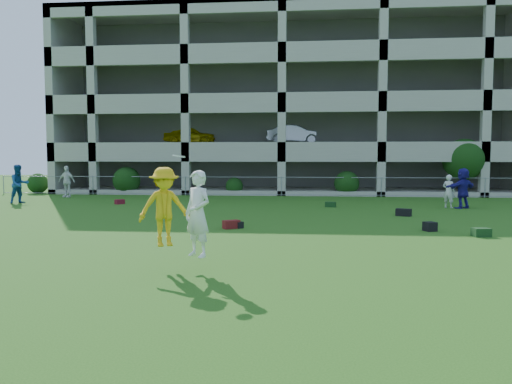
# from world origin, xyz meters

# --- Properties ---
(ground) EXTENTS (100.00, 100.00, 0.00)m
(ground) POSITION_xyz_m (0.00, 0.00, 0.00)
(ground) COLOR #235114
(ground) RESTS_ON ground
(bystander_a) EXTENTS (1.19, 1.24, 2.01)m
(bystander_a) POSITION_xyz_m (-13.29, 12.94, 1.00)
(bystander_a) COLOR #1D4B87
(bystander_a) RESTS_ON ground
(bystander_b) EXTENTS (1.16, 0.66, 1.87)m
(bystander_b) POSITION_xyz_m (-12.66, 16.85, 0.93)
(bystander_b) COLOR white
(bystander_b) RESTS_ON ground
(bystander_d) EXTENTS (1.78, 1.42, 1.90)m
(bystander_d) POSITION_xyz_m (8.78, 12.61, 0.95)
(bystander_d) COLOR navy
(bystander_d) RESTS_ON ground
(bystander_e) EXTENTS (0.69, 0.65, 1.58)m
(bystander_e) POSITION_xyz_m (8.20, 12.78, 0.79)
(bystander_e) COLOR white
(bystander_e) RESTS_ON ground
(bag_red_a) EXTENTS (0.62, 0.55, 0.28)m
(bag_red_a) POSITION_xyz_m (-1.05, 5.12, 0.14)
(bag_red_a) COLOR #51150D
(bag_red_a) RESTS_ON ground
(bag_black_b) EXTENTS (0.47, 0.43, 0.22)m
(bag_black_b) POSITION_xyz_m (-0.88, 5.26, 0.11)
(bag_black_b) COLOR black
(bag_black_b) RESTS_ON ground
(bag_green_c) EXTENTS (0.55, 0.43, 0.26)m
(bag_green_c) POSITION_xyz_m (6.78, 4.18, 0.13)
(bag_green_c) COLOR #133517
(bag_green_c) RESTS_ON ground
(crate_d) EXTENTS (0.45, 0.45, 0.30)m
(crate_d) POSITION_xyz_m (5.50, 5.17, 0.15)
(crate_d) COLOR black
(crate_d) RESTS_ON ground
(bag_black_e) EXTENTS (0.67, 0.52, 0.30)m
(bag_black_e) POSITION_xyz_m (5.45, 9.28, 0.15)
(bag_black_e) COLOR black
(bag_black_e) RESTS_ON ground
(bag_red_f) EXTENTS (0.50, 0.53, 0.24)m
(bag_red_f) POSITION_xyz_m (-7.98, 13.04, 0.12)
(bag_red_f) COLOR #550E1A
(bag_red_f) RESTS_ON ground
(bag_green_g) EXTENTS (0.54, 0.38, 0.25)m
(bag_green_g) POSITION_xyz_m (2.66, 12.60, 0.12)
(bag_green_g) COLOR #123313
(bag_green_g) RESTS_ON ground
(frisbee_contest) EXTENTS (1.82, 1.16, 2.15)m
(frisbee_contest) POSITION_xyz_m (-1.37, -1.08, 1.33)
(frisbee_contest) COLOR gold
(frisbee_contest) RESTS_ON ground
(parking_garage) EXTENTS (30.00, 14.00, 12.00)m
(parking_garage) POSITION_xyz_m (-0.01, 27.70, 6.01)
(parking_garage) COLOR #9E998C
(parking_garage) RESTS_ON ground
(fence) EXTENTS (36.06, 0.06, 1.20)m
(fence) POSITION_xyz_m (0.00, 19.00, 0.61)
(fence) COLOR gray
(fence) RESTS_ON ground
(shrub_row) EXTENTS (34.38, 2.52, 3.50)m
(shrub_row) POSITION_xyz_m (4.59, 19.70, 1.51)
(shrub_row) COLOR #163D11
(shrub_row) RESTS_ON ground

